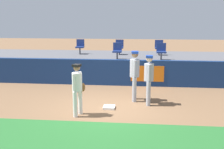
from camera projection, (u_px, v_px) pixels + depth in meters
ground_plane at (105, 110)px, 9.43m from camera, size 60.00×60.00×0.00m
grass_foreground_strip at (92, 143)px, 6.95m from camera, size 18.00×2.80×0.01m
first_base at (109, 107)px, 9.56m from camera, size 0.40×0.40×0.08m
player_fielder_home at (78, 86)px, 8.70m from camera, size 0.45×0.49×1.69m
player_runner_visitor at (149, 76)px, 9.80m from camera, size 0.35×0.50×1.80m
player_coach_visitor at (135, 72)px, 10.26m from camera, size 0.37×0.53×1.89m
field_wall at (114, 72)px, 12.68m from camera, size 18.00×0.26×1.20m
bleacher_platform at (119, 65)px, 15.21m from camera, size 18.00×4.80×1.01m
seat_front_center at (117, 50)px, 13.90m from camera, size 0.45×0.44×0.84m
seat_back_right at (159, 47)px, 15.43m from camera, size 0.46×0.44×0.84m
seat_back_center at (119, 46)px, 15.66m from camera, size 0.45×0.44×0.84m
seat_back_left at (80, 46)px, 15.88m from camera, size 0.46×0.44×0.84m
seat_front_right at (161, 50)px, 13.68m from camera, size 0.47×0.44×0.84m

